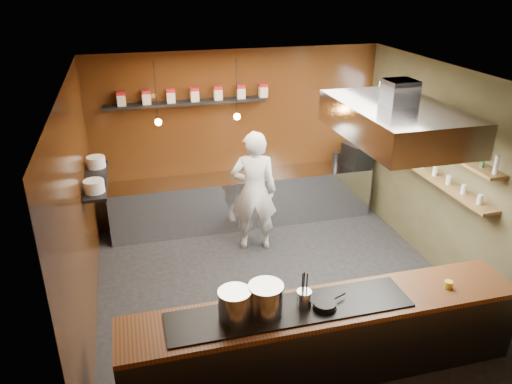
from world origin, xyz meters
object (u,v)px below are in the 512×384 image
object	(u,v)px
stockpot_large	(235,305)
chef	(254,191)
stockpot_small	(266,299)
espresso_machine	(357,155)
extractor_hood	(396,121)

from	to	relation	value
stockpot_large	chef	distance (m)	3.06
chef	stockpot_small	bearing A→B (deg)	89.84
stockpot_large	espresso_machine	bearing A→B (deg)	50.16
stockpot_large	espresso_machine	xyz separation A→B (m)	(3.09, 3.70, 0.01)
extractor_hood	espresso_machine	xyz separation A→B (m)	(0.80, 2.50, -1.39)
stockpot_small	espresso_machine	xyz separation A→B (m)	(2.77, 3.70, 0.00)
extractor_hood	stockpot_large	bearing A→B (deg)	-152.33
stockpot_large	stockpot_small	bearing A→B (deg)	0.06
espresso_machine	chef	bearing A→B (deg)	-175.17
extractor_hood	chef	size ratio (longest dim) A/B	1.01
chef	stockpot_large	bearing A→B (deg)	83.89
stockpot_large	stockpot_small	size ratio (longest dim) A/B	0.93
espresso_machine	stockpot_large	bearing A→B (deg)	-145.61
extractor_hood	stockpot_small	xyz separation A→B (m)	(-1.97, -1.20, -1.39)
extractor_hood	espresso_machine	distance (m)	2.97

